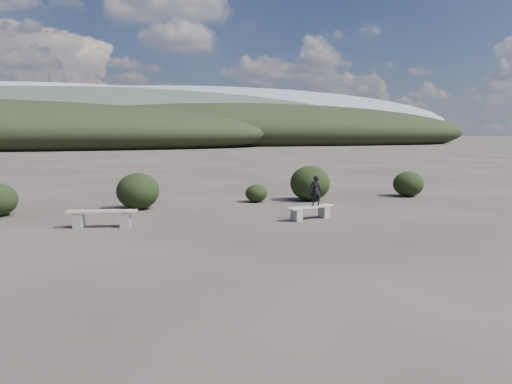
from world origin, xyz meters
name	(u,v)px	position (x,y,z in m)	size (l,w,h in m)	color
ground	(324,265)	(0.00, 0.00, 0.00)	(1200.00, 1200.00, 0.00)	#332C27
bench_left	(102,217)	(-4.13, 5.65, 0.29)	(1.97, 0.82, 0.48)	gray
bench_right	(311,211)	(1.99, 5.01, 0.25)	(1.68, 0.78, 0.41)	gray
seated_person	(316,191)	(2.17, 5.06, 0.88)	(0.34, 0.22, 0.94)	black
shrub_b	(138,191)	(-2.86, 8.87, 0.63)	(1.48, 1.48, 1.27)	black
shrub_c	(256,193)	(1.64, 9.29, 0.34)	(0.86, 0.86, 0.69)	black
shrub_d	(310,183)	(3.80, 9.08, 0.69)	(1.57, 1.57, 1.38)	black
shrub_e	(408,184)	(8.28, 8.98, 0.53)	(1.27, 1.27, 1.06)	black
mountain_ridges	(86,122)	(-7.48, 339.06, 10.84)	(500.00, 400.00, 56.00)	black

